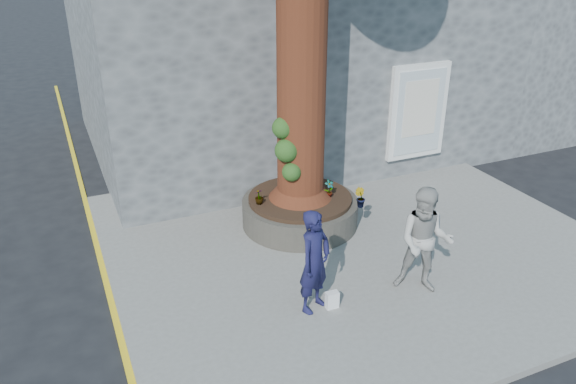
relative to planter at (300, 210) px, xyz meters
name	(u,v)px	position (x,y,z in m)	size (l,w,h in m)	color
ground	(307,291)	(-0.80, -2.00, -0.41)	(120.00, 120.00, 0.00)	black
pavement	(355,242)	(0.70, -1.00, -0.35)	(9.00, 8.00, 0.12)	slate
yellow_line	(111,302)	(-3.85, -1.00, -0.41)	(0.10, 30.00, 0.01)	yellow
stone_shop	(277,26)	(1.70, 5.20, 2.75)	(10.30, 8.30, 6.30)	#4E5153
neighbour_shop	(507,15)	(9.70, 5.20, 2.59)	(6.00, 8.00, 6.00)	#4E5153
planter	(300,210)	(0.00, 0.00, 0.00)	(2.30, 2.30, 0.60)	black
man	(315,262)	(-0.96, -2.59, 0.55)	(0.61, 0.40, 1.68)	#151539
woman	(425,241)	(0.86, -2.85, 0.61)	(0.88, 0.68, 1.81)	#A29F9B
shopping_bag	(332,300)	(-0.70, -2.71, -0.15)	(0.20, 0.12, 0.28)	white
plant_a	(329,189)	(0.50, -0.27, 0.49)	(0.19, 0.13, 0.37)	gray
plant_b	(360,198)	(0.85, -0.85, 0.49)	(0.20, 0.20, 0.37)	gray
plant_c	(259,197)	(-0.85, 0.03, 0.46)	(0.17, 0.17, 0.30)	gray
plant_d	(319,168)	(0.85, 0.85, 0.45)	(0.25, 0.22, 0.28)	gray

